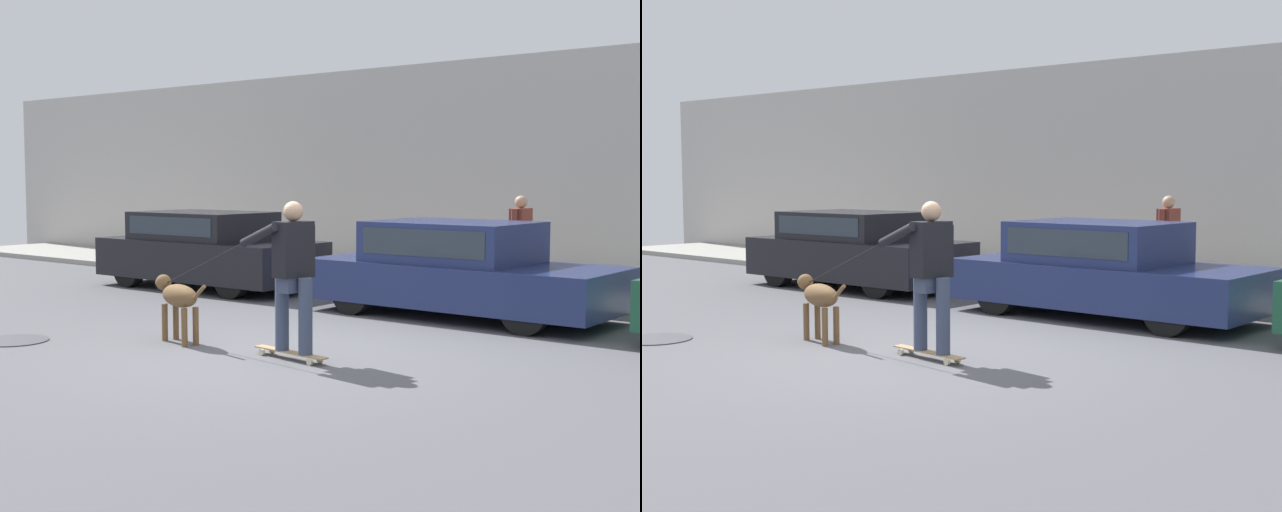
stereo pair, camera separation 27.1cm
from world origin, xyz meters
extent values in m
plane|color=#545459|center=(0.00, 0.00, 0.00)|extent=(36.00, 36.00, 0.00)
cube|color=#B2ADA8|center=(0.00, 7.33, 2.01)|extent=(32.00, 0.30, 4.02)
cube|color=gray|center=(0.00, 5.91, 0.05)|extent=(30.00, 2.49, 0.11)
cylinder|color=black|center=(-3.63, 4.42, 0.31)|extent=(0.62, 0.21, 0.61)
cylinder|color=black|center=(-3.59, 2.91, 0.31)|extent=(0.62, 0.21, 0.61)
cylinder|color=black|center=(-6.10, 4.36, 0.31)|extent=(0.62, 0.21, 0.61)
cylinder|color=black|center=(-6.06, 2.85, 0.31)|extent=(0.62, 0.21, 0.61)
cube|color=black|center=(-4.85, 3.63, 0.51)|extent=(4.03, 1.84, 0.66)
cube|color=black|center=(-5.00, 3.63, 1.08)|extent=(2.27, 1.63, 0.48)
cube|color=#28333D|center=(-4.99, 2.84, 1.11)|extent=(1.97, 0.06, 0.30)
cylinder|color=black|center=(1.46, 4.42, 0.30)|extent=(0.61, 0.20, 0.61)
cylinder|color=black|center=(1.47, 2.87, 0.30)|extent=(0.61, 0.20, 0.61)
cylinder|color=black|center=(-1.16, 4.40, 0.30)|extent=(0.61, 0.20, 0.61)
cylinder|color=black|center=(-1.15, 2.85, 0.30)|extent=(0.61, 0.20, 0.61)
cube|color=navy|center=(0.16, 3.63, 0.47)|extent=(4.25, 1.81, 0.57)
cube|color=navy|center=(-0.01, 3.63, 1.03)|extent=(2.14, 1.62, 0.56)
cube|color=#28333D|center=(-0.01, 2.83, 1.06)|extent=(1.87, 0.02, 0.36)
cylinder|color=brown|center=(-1.63, -0.16, 0.22)|extent=(0.07, 0.07, 0.44)
cylinder|color=brown|center=(-1.60, -0.02, 0.22)|extent=(0.07, 0.07, 0.44)
cylinder|color=brown|center=(-1.18, -0.26, 0.22)|extent=(0.07, 0.07, 0.44)
cylinder|color=brown|center=(-1.14, -0.12, 0.22)|extent=(0.07, 0.07, 0.44)
ellipsoid|color=brown|center=(-1.39, -0.14, 0.55)|extent=(0.71, 0.41, 0.27)
sphere|color=brown|center=(-1.77, -0.05, 0.67)|extent=(0.19, 0.19, 0.19)
cylinder|color=brown|center=(-1.85, -0.03, 0.66)|extent=(0.12, 0.11, 0.08)
cylinder|color=brown|center=(-0.96, -0.24, 0.63)|extent=(0.27, 0.10, 0.21)
cylinder|color=beige|center=(-0.16, -0.07, 0.04)|extent=(0.07, 0.04, 0.07)
cylinder|color=beige|center=(-0.14, 0.08, 0.04)|extent=(0.07, 0.04, 0.07)
cylinder|color=beige|center=(0.57, -0.14, 0.04)|extent=(0.07, 0.04, 0.07)
cylinder|color=beige|center=(0.59, 0.01, 0.04)|extent=(0.07, 0.04, 0.07)
cube|color=#A88456|center=(0.22, -0.03, 0.08)|extent=(1.02, 0.21, 0.02)
cylinder|color=#38425B|center=(0.09, -0.02, 0.48)|extent=(0.15, 0.15, 0.80)
cylinder|color=#38425B|center=(0.44, -0.05, 0.48)|extent=(0.15, 0.15, 0.80)
cube|color=#38425B|center=(0.27, -0.04, 0.80)|extent=(0.21, 0.34, 0.16)
cube|color=black|center=(0.27, -0.04, 1.17)|extent=(0.25, 0.44, 0.58)
sphere|color=tan|center=(0.27, -0.04, 1.57)|extent=(0.21, 0.21, 0.21)
cylinder|color=black|center=(0.29, 0.22, 1.14)|extent=(0.09, 0.09, 0.55)
cylinder|color=black|center=(-0.01, -0.26, 1.32)|extent=(0.56, 0.16, 0.28)
cylinder|color=black|center=(-1.02, -0.14, 0.93)|extent=(1.51, 0.19, 0.59)
cylinder|color=#28282D|center=(0.00, 5.70, 0.49)|extent=(0.15, 0.15, 0.77)
cylinder|color=#28282D|center=(0.02, 5.53, 0.49)|extent=(0.15, 0.15, 0.77)
cube|color=brown|center=(0.01, 5.62, 1.16)|extent=(0.25, 0.44, 0.56)
cylinder|color=brown|center=(-0.01, 5.88, 1.17)|extent=(0.09, 0.09, 0.53)
cylinder|color=brown|center=(0.03, 5.36, 1.17)|extent=(0.09, 0.09, 0.53)
sphere|color=tan|center=(0.01, 5.62, 1.54)|extent=(0.20, 0.20, 0.20)
cube|color=brown|center=(-0.01, 5.88, 0.77)|extent=(0.12, 0.26, 0.26)
cylinder|color=#38383D|center=(-3.00, -1.29, 0.01)|extent=(0.80, 0.80, 0.01)
camera|label=1|loc=(6.32, -7.00, 1.92)|focal=50.00mm
camera|label=2|loc=(6.53, -6.82, 1.92)|focal=50.00mm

